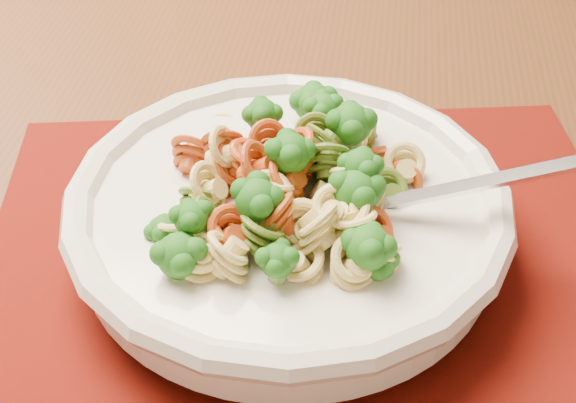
{
  "coord_description": "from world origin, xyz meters",
  "views": [
    {
      "loc": [
        0.58,
        -1.14,
        1.07
      ],
      "look_at": [
        0.58,
        -0.76,
        0.74
      ],
      "focal_mm": 50.0,
      "sensor_mm": 36.0,
      "label": 1
    }
  ],
  "objects": [
    {
      "name": "pasta_broccoli_heap",
      "position": [
        0.58,
        -0.76,
        0.75
      ],
      "size": [
        0.24,
        0.24,
        0.06
      ],
      "primitive_type": null,
      "color": "#F0D577",
      "rests_on": "pasta_bowl"
    },
    {
      "name": "fork",
      "position": [
        0.62,
        -0.77,
        0.75
      ],
      "size": [
        0.18,
        0.04,
        0.08
      ],
      "primitive_type": null,
      "rotation": [
        0.0,
        -0.35,
        -0.1
      ],
      "color": "silver",
      "rests_on": "pasta_bowl"
    },
    {
      "name": "pasta_bowl",
      "position": [
        0.58,
        -0.76,
        0.74
      ],
      "size": [
        0.28,
        0.28,
        0.05
      ],
      "color": "silver",
      "rests_on": "placemat"
    },
    {
      "name": "dining_table",
      "position": [
        0.57,
        -0.65,
        0.61
      ],
      "size": [
        1.48,
        1.06,
        0.7
      ],
      "rotation": [
        0.0,
        0.0,
        -0.13
      ],
      "color": "#522917",
      "rests_on": "ground"
    },
    {
      "name": "placemat",
      "position": [
        0.59,
        -0.77,
        0.7
      ],
      "size": [
        0.44,
        0.35,
        0.0
      ],
      "primitive_type": "cube",
      "rotation": [
        0.0,
        0.0,
        0.06
      ],
      "color": "#5A1103",
      "rests_on": "dining_table"
    }
  ]
}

